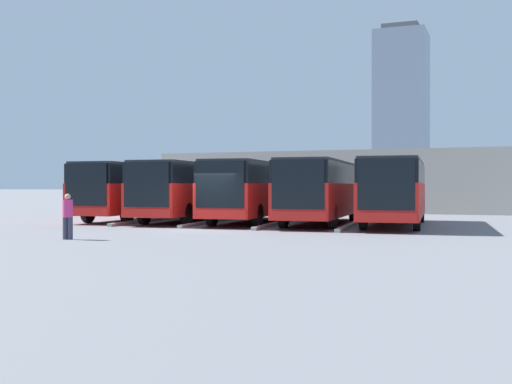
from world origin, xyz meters
The scene contains 13 objects.
ground_plane centered at (0.00, 0.00, 0.00)m, with size 600.00×600.00×0.00m, color slate.
bus_0 centered at (-7.37, -5.67, 1.77)m, with size 3.62×11.41×3.17m.
curb_divider_0 centered at (-5.53, -4.01, 0.07)m, with size 0.24×7.92×0.15m, color #9E9E99.
bus_1 centered at (-3.69, -5.63, 1.77)m, with size 3.62×11.41×3.17m.
curb_divider_1 centered at (-1.84, -3.97, 0.07)m, with size 0.24×7.92×0.15m, color #9E9E99.
bus_2 centered at (0.00, -5.78, 1.77)m, with size 3.62×11.41×3.17m.
curb_divider_2 centered at (1.84, -4.12, 0.07)m, with size 0.24×7.92×0.15m, color #9E9E99.
bus_3 centered at (3.68, -5.65, 1.77)m, with size 3.62×11.41×3.17m.
curb_divider_3 centered at (5.53, -3.99, 0.07)m, with size 0.24×7.92×0.15m, color #9E9E99.
bus_4 centered at (7.37, -6.10, 1.77)m, with size 3.62×11.41×3.17m.
pedestrian centered at (2.35, 6.66, 0.89)m, with size 0.40×0.40×1.65m.
station_building centered at (0.00, -23.93, 2.31)m, with size 26.90×11.61×4.54m.
office_tower centered at (25.53, -226.24, 31.37)m, with size 19.37×19.37×63.95m.
Camera 1 is at (-12.39, 25.70, 1.92)m, focal length 45.00 mm.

